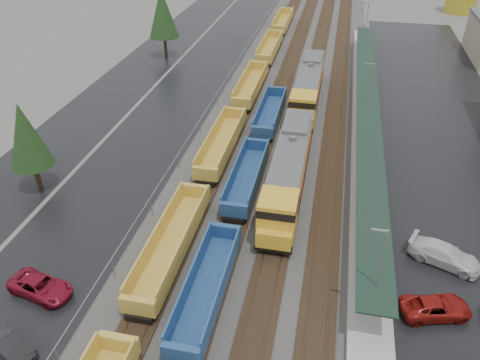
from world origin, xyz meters
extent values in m
cube|color=#302D2B|center=(0.00, 60.00, 0.04)|extent=(20.00, 160.00, 0.08)
cube|color=black|center=(-6.00, 60.00, 0.15)|extent=(2.60, 160.00, 0.15)
cube|color=#473326|center=(-6.72, 60.00, 0.27)|extent=(0.08, 160.00, 0.07)
cube|color=#473326|center=(-5.28, 60.00, 0.27)|extent=(0.08, 160.00, 0.07)
cube|color=black|center=(-2.00, 60.00, 0.15)|extent=(2.60, 160.00, 0.15)
cube|color=#473326|center=(-2.72, 60.00, 0.27)|extent=(0.08, 160.00, 0.07)
cube|color=#473326|center=(-1.28, 60.00, 0.27)|extent=(0.08, 160.00, 0.07)
cube|color=black|center=(2.00, 60.00, 0.15)|extent=(2.60, 160.00, 0.15)
cube|color=#473326|center=(1.28, 60.00, 0.27)|extent=(0.08, 160.00, 0.07)
cube|color=#473326|center=(2.72, 60.00, 0.27)|extent=(0.08, 160.00, 0.07)
cube|color=black|center=(6.00, 60.00, 0.15)|extent=(2.60, 160.00, 0.15)
cube|color=#473326|center=(5.28, 60.00, 0.27)|extent=(0.08, 160.00, 0.07)
cube|color=#473326|center=(6.72, 60.00, 0.27)|extent=(0.08, 160.00, 0.07)
cube|color=black|center=(-15.00, 60.00, 0.01)|extent=(10.00, 160.00, 0.02)
cube|color=black|center=(-25.00, 60.00, 0.01)|extent=(9.00, 160.00, 0.02)
cube|color=black|center=(19.00, 50.00, 0.01)|extent=(16.00, 100.00, 0.02)
cube|color=#9E9B93|center=(9.50, 50.00, 0.35)|extent=(3.00, 80.00, 0.70)
cylinder|color=gray|center=(9.50, 25.00, 1.90)|extent=(0.16, 0.16, 2.40)
cylinder|color=gray|center=(9.50, 40.00, 1.90)|extent=(0.16, 0.16, 2.40)
cylinder|color=gray|center=(9.50, 55.00, 1.90)|extent=(0.16, 0.16, 2.40)
cylinder|color=gray|center=(9.50, 70.00, 1.90)|extent=(0.16, 0.16, 2.40)
cylinder|color=gray|center=(9.50, 85.00, 1.90)|extent=(0.16, 0.16, 2.40)
cube|color=black|center=(9.50, 50.00, 3.20)|extent=(2.60, 65.00, 0.15)
cylinder|color=gray|center=(9.50, 20.00, 4.00)|extent=(0.12, 0.12, 8.00)
cube|color=gray|center=(9.00, 20.00, 7.90)|extent=(1.00, 0.15, 0.12)
cylinder|color=gray|center=(9.50, 50.00, 4.00)|extent=(0.12, 0.12, 8.00)
cube|color=gray|center=(9.00, 50.00, 7.90)|extent=(1.00, 0.15, 0.12)
cylinder|color=gray|center=(9.50, 80.00, 4.00)|extent=(0.12, 0.12, 8.00)
cube|color=gray|center=(9.00, 80.00, 7.90)|extent=(1.00, 0.15, 0.12)
cylinder|color=gray|center=(-9.50, 12.00, 1.00)|extent=(0.08, 0.08, 2.00)
cylinder|color=gray|center=(-9.50, 20.00, 1.00)|extent=(0.08, 0.08, 2.00)
cylinder|color=gray|center=(-9.50, 28.00, 1.00)|extent=(0.08, 0.08, 2.00)
cylinder|color=gray|center=(-9.50, 36.00, 1.00)|extent=(0.08, 0.08, 2.00)
cylinder|color=gray|center=(-9.50, 44.00, 1.00)|extent=(0.08, 0.08, 2.00)
cylinder|color=gray|center=(-9.50, 52.00, 1.00)|extent=(0.08, 0.08, 2.00)
cylinder|color=gray|center=(-9.50, 60.00, 1.00)|extent=(0.08, 0.08, 2.00)
cylinder|color=gray|center=(-9.50, 68.00, 1.00)|extent=(0.08, 0.08, 2.00)
cylinder|color=gray|center=(-9.50, 76.00, 1.00)|extent=(0.08, 0.08, 2.00)
cylinder|color=gray|center=(-9.50, 84.00, 1.00)|extent=(0.08, 0.08, 2.00)
cylinder|color=gray|center=(-9.50, 92.00, 1.00)|extent=(0.08, 0.08, 2.00)
cylinder|color=gray|center=(-9.50, 100.00, 1.00)|extent=(0.08, 0.08, 2.00)
cylinder|color=gray|center=(-9.50, 108.00, 1.00)|extent=(0.08, 0.08, 2.00)
cube|color=gray|center=(-9.50, 60.00, 2.00)|extent=(0.05, 160.00, 0.05)
cylinder|color=#332316|center=(-22.00, 30.00, 1.35)|extent=(0.50, 0.50, 2.70)
cone|color=black|center=(-22.00, 30.00, 5.85)|extent=(3.96, 3.96, 6.30)
cylinder|color=#332316|center=(-23.00, 70.00, 1.65)|extent=(0.50, 0.50, 3.30)
cone|color=black|center=(-23.00, 70.00, 7.15)|extent=(4.84, 4.84, 7.70)
cube|color=black|center=(2.00, 34.78, 0.86)|extent=(3.05, 20.32, 0.41)
cube|color=#C7781D|center=(2.00, 35.79, 2.59)|extent=(2.84, 16.25, 3.05)
cube|color=#C7781D|center=(2.00, 26.85, 2.79)|extent=(3.05, 3.25, 3.45)
cube|color=black|center=(2.00, 26.85, 3.80)|extent=(3.10, 3.30, 0.71)
cube|color=#C7781D|center=(2.00, 25.03, 1.77)|extent=(2.84, 1.02, 1.42)
cube|color=#59595B|center=(2.00, 35.79, 4.21)|extent=(2.90, 16.25, 0.36)
cube|color=maroon|center=(0.56, 35.79, 1.37)|extent=(0.04, 16.25, 0.36)
cube|color=maroon|center=(3.44, 35.79, 1.37)|extent=(0.04, 16.25, 0.36)
cube|color=black|center=(2.00, 34.78, 0.45)|extent=(2.23, 6.09, 0.61)
cube|color=black|center=(2.00, 27.67, 0.55)|extent=(2.44, 4.06, 0.51)
cube|color=black|center=(2.00, 41.89, 0.55)|extent=(2.44, 4.06, 0.51)
cylinder|color=#59595B|center=(2.00, 36.81, 4.52)|extent=(0.71, 0.71, 0.51)
cube|color=#59595B|center=(2.00, 39.86, 4.46)|extent=(2.44, 4.06, 0.51)
cube|color=black|center=(2.00, 55.78, 0.86)|extent=(3.05, 20.32, 0.41)
cube|color=#C7781D|center=(2.00, 56.79, 2.59)|extent=(2.84, 16.25, 3.05)
cube|color=#C7781D|center=(2.00, 47.85, 2.79)|extent=(3.05, 3.25, 3.45)
cube|color=black|center=(2.00, 47.85, 3.80)|extent=(3.10, 3.30, 0.71)
cube|color=#C7781D|center=(2.00, 46.03, 1.77)|extent=(2.84, 1.02, 1.42)
cube|color=#59595B|center=(2.00, 56.79, 4.21)|extent=(2.90, 16.25, 0.36)
cube|color=maroon|center=(0.56, 56.79, 1.37)|extent=(0.04, 16.25, 0.36)
cube|color=maroon|center=(3.44, 56.79, 1.37)|extent=(0.04, 16.25, 0.36)
cube|color=black|center=(2.00, 55.78, 0.45)|extent=(2.23, 6.09, 0.61)
cube|color=black|center=(2.00, 48.67, 0.55)|extent=(2.44, 4.06, 0.51)
cube|color=black|center=(2.00, 62.89, 0.55)|extent=(2.44, 4.06, 0.51)
cylinder|color=#59595B|center=(2.00, 57.81, 4.52)|extent=(0.71, 0.71, 0.51)
cube|color=#59595B|center=(2.00, 60.86, 4.46)|extent=(2.44, 4.06, 0.51)
cube|color=gold|center=(-6.00, 13.44, 1.54)|extent=(2.57, 0.49, 1.38)
cube|color=gold|center=(-6.00, 23.46, 0.84)|extent=(2.57, 13.51, 0.25)
cube|color=gold|center=(-7.24, 23.46, 1.73)|extent=(0.15, 13.51, 1.78)
cube|color=gold|center=(-4.76, 23.46, 1.73)|extent=(0.15, 13.51, 1.78)
cube|color=gold|center=(-6.00, 16.50, 1.54)|extent=(2.57, 0.49, 1.38)
cube|color=gold|center=(-6.00, 30.41, 1.54)|extent=(2.57, 0.49, 1.38)
cube|color=black|center=(-6.00, 17.20, 0.55)|extent=(1.98, 2.18, 0.49)
cube|color=black|center=(-6.00, 29.71, 0.55)|extent=(1.98, 2.18, 0.49)
cube|color=gold|center=(-6.00, 40.42, 0.84)|extent=(2.57, 13.51, 0.25)
cube|color=gold|center=(-7.24, 40.42, 1.73)|extent=(0.15, 13.51, 1.78)
cube|color=gold|center=(-4.76, 40.42, 1.73)|extent=(0.15, 13.51, 1.78)
cube|color=gold|center=(-6.00, 33.47, 1.54)|extent=(2.57, 0.49, 1.38)
cube|color=gold|center=(-6.00, 47.38, 1.54)|extent=(2.57, 0.49, 1.38)
cube|color=black|center=(-6.00, 34.17, 0.55)|extent=(1.98, 2.18, 0.49)
cube|color=black|center=(-6.00, 46.68, 0.55)|extent=(1.98, 2.18, 0.49)
cube|color=gold|center=(-6.00, 57.39, 0.84)|extent=(2.57, 13.51, 0.25)
cube|color=gold|center=(-7.24, 57.39, 1.73)|extent=(0.15, 13.51, 1.78)
cube|color=gold|center=(-4.76, 57.39, 1.73)|extent=(0.15, 13.51, 1.78)
cube|color=gold|center=(-6.00, 50.44, 1.54)|extent=(2.57, 0.49, 1.38)
cube|color=gold|center=(-6.00, 64.35, 1.54)|extent=(2.57, 0.49, 1.38)
cube|color=black|center=(-6.00, 51.13, 0.55)|extent=(1.98, 2.18, 0.49)
cube|color=black|center=(-6.00, 63.65, 0.55)|extent=(1.98, 2.18, 0.49)
cube|color=gold|center=(-6.00, 74.36, 0.84)|extent=(2.57, 13.51, 0.25)
cube|color=gold|center=(-7.24, 74.36, 1.73)|extent=(0.15, 13.51, 1.78)
cube|color=gold|center=(-4.76, 74.36, 1.73)|extent=(0.15, 13.51, 1.78)
cube|color=gold|center=(-6.00, 67.41, 1.54)|extent=(2.57, 0.49, 1.38)
cube|color=gold|center=(-6.00, 81.31, 1.54)|extent=(2.57, 0.49, 1.38)
cube|color=black|center=(-6.00, 68.10, 0.55)|extent=(1.98, 2.18, 0.49)
cube|color=black|center=(-6.00, 80.62, 0.55)|extent=(1.98, 2.18, 0.49)
cube|color=gold|center=(-6.00, 91.33, 0.84)|extent=(2.57, 13.51, 0.25)
cube|color=gold|center=(-7.24, 91.33, 1.73)|extent=(0.15, 13.51, 1.78)
cube|color=gold|center=(-4.76, 91.33, 1.73)|extent=(0.15, 13.51, 1.78)
cube|color=gold|center=(-6.00, 84.38, 1.54)|extent=(2.57, 0.49, 1.38)
cube|color=gold|center=(-6.00, 98.28, 1.54)|extent=(2.57, 0.49, 1.38)
cube|color=black|center=(-6.00, 85.07, 0.55)|extent=(1.98, 2.18, 0.49)
cube|color=black|center=(-6.00, 97.59, 0.55)|extent=(1.98, 2.18, 0.49)
cube|color=navy|center=(-2.00, 19.46, 0.83)|extent=(2.50, 11.47, 0.24)
cube|color=navy|center=(-3.20, 19.46, 1.70)|extent=(0.14, 11.47, 1.73)
cube|color=navy|center=(-0.80, 19.46, 1.70)|extent=(0.14, 11.47, 1.73)
cube|color=navy|center=(-2.00, 13.53, 1.50)|extent=(2.50, 0.48, 1.35)
cube|color=navy|center=(-2.00, 25.39, 1.50)|extent=(2.50, 0.48, 1.35)
cube|color=black|center=(-2.00, 14.21, 0.54)|extent=(1.93, 2.12, 0.48)
cube|color=black|center=(-2.00, 24.71, 0.54)|extent=(1.93, 2.12, 0.48)
cube|color=navy|center=(-2.00, 34.30, 0.83)|extent=(2.50, 11.47, 0.24)
cube|color=navy|center=(-3.20, 34.30, 1.70)|extent=(0.14, 11.47, 1.73)
cube|color=navy|center=(-0.80, 34.30, 1.70)|extent=(0.14, 11.47, 1.73)
cube|color=navy|center=(-2.00, 28.37, 1.50)|extent=(2.50, 0.48, 1.35)
cube|color=navy|center=(-2.00, 40.23, 1.50)|extent=(2.50, 0.48, 1.35)
cube|color=black|center=(-2.00, 29.05, 0.54)|extent=(1.93, 2.12, 0.48)
cube|color=black|center=(-2.00, 39.55, 0.54)|extent=(1.93, 2.12, 0.48)
cube|color=navy|center=(-2.00, 49.14, 0.83)|extent=(2.50, 11.47, 0.24)
cube|color=navy|center=(-3.20, 49.14, 1.70)|extent=(0.14, 11.47, 1.73)
cube|color=navy|center=(-0.80, 49.14, 1.70)|extent=(0.14, 11.47, 1.73)
cube|color=navy|center=(-2.00, 43.21, 1.50)|extent=(2.50, 0.48, 1.35)
cube|color=navy|center=(-2.00, 55.07, 1.50)|extent=(2.50, 0.48, 1.35)
cube|color=black|center=(-2.00, 43.89, 0.54)|extent=(1.93, 2.12, 0.48)
cube|color=black|center=(-2.00, 54.39, 0.54)|extent=(1.93, 2.12, 0.48)
imported|color=black|center=(-13.51, 12.47, 0.72)|extent=(2.96, 4.64, 1.44)
imported|color=maroon|center=(-14.12, 17.44, 0.69)|extent=(3.32, 5.34, 1.38)
imported|color=maroon|center=(14.02, 21.40, 0.68)|extent=(3.48, 5.31, 1.36)
imported|color=silver|center=(15.39, 27.00, 0.80)|extent=(4.20, 5.99, 1.61)
camera|label=1|loc=(5.22, -3.27, 26.12)|focal=35.00mm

